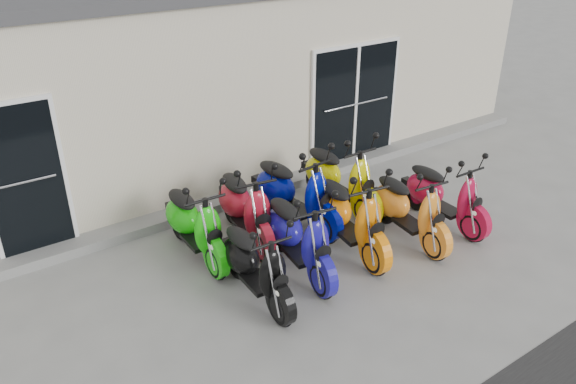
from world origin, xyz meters
name	(u,v)px	position (x,y,z in m)	size (l,w,h in m)	color
ground	(312,254)	(0.00, 0.00, 0.00)	(80.00, 80.00, 0.00)	gray
building	(157,68)	(0.00, 5.20, 1.60)	(14.00, 6.00, 3.20)	beige
front_step	(241,196)	(0.00, 2.02, 0.07)	(14.00, 0.40, 0.15)	gray
door_left	(24,176)	(-3.20, 2.17, 1.26)	(1.07, 0.08, 2.22)	black
door_right	(355,100)	(2.60, 2.17, 1.26)	(2.02, 0.08, 2.22)	black
scooter_front_black	(255,256)	(-1.20, -0.42, 0.64)	(0.63, 1.72, 1.27)	black
scooter_front_blue	(299,227)	(-0.41, -0.23, 0.69)	(0.68, 1.87, 1.38)	#191396
scooter_front_orange_a	(349,206)	(0.49, -0.21, 0.72)	(0.71, 1.95, 1.44)	orange
scooter_front_orange_b	(410,200)	(1.41, -0.48, 0.66)	(0.65, 1.79, 1.32)	orange
scooter_front_red	(446,187)	(2.19, -0.47, 0.65)	(0.64, 1.77, 1.31)	#B00D34
scooter_back_green	(194,215)	(-1.39, 0.88, 0.68)	(0.67, 1.84, 1.36)	#18CA0D
scooter_back_red	(245,199)	(-0.59, 0.85, 0.70)	(0.69, 1.91, 1.41)	#B41528
scooter_back_blue	(294,183)	(0.26, 0.81, 0.73)	(0.72, 1.99, 1.47)	#030E94
scooter_back_yellow	(340,169)	(1.17, 0.82, 0.72)	(0.71, 1.96, 1.44)	#DBD702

